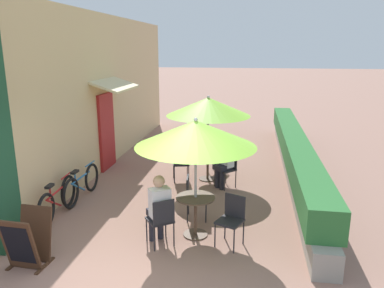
# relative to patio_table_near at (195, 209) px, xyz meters

# --- Properties ---
(ground_plane) EXTENTS (120.00, 120.00, 0.00)m
(ground_plane) POSITION_rel_patio_table_near_xyz_m (-0.65, -1.52, -0.51)
(ground_plane) COLOR #936B5B
(cafe_facade_wall) EXTENTS (0.98, 11.23, 4.20)m
(cafe_facade_wall) POSITION_rel_patio_table_near_xyz_m (-3.19, 3.97, 1.58)
(cafe_facade_wall) COLOR #D6B784
(cafe_facade_wall) RESTS_ON ground_plane
(planter_hedge) EXTENTS (0.60, 10.23, 1.01)m
(planter_hedge) POSITION_rel_patio_table_near_xyz_m (2.10, 4.00, 0.03)
(planter_hedge) COLOR gray
(planter_hedge) RESTS_ON ground_plane
(patio_table_near) EXTENTS (0.70, 0.70, 0.74)m
(patio_table_near) POSITION_rel_patio_table_near_xyz_m (0.00, 0.00, 0.00)
(patio_table_near) COLOR brown
(patio_table_near) RESTS_ON ground_plane
(patio_umbrella_near) EXTENTS (2.09, 2.09, 2.17)m
(patio_umbrella_near) POSITION_rel_patio_table_near_xyz_m (0.00, 0.00, 1.39)
(patio_umbrella_near) COLOR #B7B7BC
(patio_umbrella_near) RESTS_ON ground_plane
(cafe_chair_near_left) EXTENTS (0.56, 0.56, 0.87)m
(cafe_chair_near_left) POSITION_rel_patio_table_near_xyz_m (-0.51, -0.47, 0.01)
(cafe_chair_near_left) COLOR #232328
(cafe_chair_near_left) RESTS_ON ground_plane
(seated_patron_near_left) EXTENTS (0.49, 0.51, 1.25)m
(seated_patron_near_left) POSITION_rel_patio_table_near_xyz_m (-0.58, -0.38, 0.18)
(seated_patron_near_left) COLOR #23232D
(seated_patron_near_left) RESTS_ON ground_plane
(cafe_chair_near_right) EXTENTS (0.53, 0.53, 0.87)m
(cafe_chair_near_right) POSITION_rel_patio_table_near_xyz_m (0.66, -0.21, 0.01)
(cafe_chair_near_right) COLOR #232328
(cafe_chair_near_right) RESTS_ON ground_plane
(cafe_chair_near_back) EXTENTS (0.44, 0.44, 0.87)m
(cafe_chair_near_back) POSITION_rel_patio_table_near_xyz_m (-0.15, 0.68, 0.01)
(cafe_chair_near_back) COLOR #232328
(cafe_chair_near_back) RESTS_ON ground_plane
(patio_table_mid) EXTENTS (0.70, 0.70, 0.74)m
(patio_table_mid) POSITION_rel_patio_table_near_xyz_m (-0.14, 2.99, 0.00)
(patio_table_mid) COLOR brown
(patio_table_mid) RESTS_ON ground_plane
(patio_umbrella_mid) EXTENTS (2.09, 2.09, 2.17)m
(patio_umbrella_mid) POSITION_rel_patio_table_near_xyz_m (-0.14, 2.99, 1.39)
(patio_umbrella_mid) COLOR #B7B7BC
(patio_umbrella_mid) RESTS_ON ground_plane
(cafe_chair_mid_left) EXTENTS (0.57, 0.57, 0.87)m
(cafe_chair_mid_left) POSITION_rel_patio_table_near_xyz_m (0.40, 2.57, 0.01)
(cafe_chair_mid_left) COLOR #232328
(cafe_chair_mid_left) RESTS_ON ground_plane
(seated_patron_mid_left) EXTENTS (0.51, 0.51, 1.25)m
(seated_patron_mid_left) POSITION_rel_patio_table_near_xyz_m (0.33, 2.49, 0.18)
(seated_patron_mid_left) COLOR #23232D
(seated_patron_mid_left) RESTS_ON ground_plane
(cafe_chair_mid_right) EXTENTS (0.49, 0.49, 0.87)m
(cafe_chair_mid_right) POSITION_rel_patio_table_near_xyz_m (-0.04, 3.68, 0.01)
(cafe_chair_mid_right) COLOR #232328
(cafe_chair_mid_right) RESTS_ON ground_plane
(cafe_chair_mid_back) EXTENTS (0.49, 0.49, 0.87)m
(cafe_chair_mid_back) POSITION_rel_patio_table_near_xyz_m (-0.78, 2.73, 0.01)
(cafe_chair_mid_back) COLOR #232328
(cafe_chair_mid_back) RESTS_ON ground_plane
(coffee_cup_mid) EXTENTS (0.07, 0.07, 0.09)m
(coffee_cup_mid) POSITION_rel_patio_table_near_xyz_m (-0.16, 2.93, 0.28)
(coffee_cup_mid) COLOR #232328
(coffee_cup_mid) RESTS_ON patio_table_mid
(bicycle_leaning) EXTENTS (0.18, 1.69, 0.77)m
(bicycle_leaning) POSITION_rel_patio_table_near_xyz_m (-2.85, 0.35, -0.15)
(bicycle_leaning) COLOR black
(bicycle_leaning) RESTS_ON ground_plane
(bicycle_second) EXTENTS (0.10, 1.68, 0.75)m
(bicycle_second) POSITION_rel_patio_table_near_xyz_m (-2.77, 1.26, -0.16)
(bicycle_second) COLOR black
(bicycle_second) RESTS_ON ground_plane
(menu_board) EXTENTS (0.58, 0.66, 0.88)m
(menu_board) POSITION_rel_patio_table_near_xyz_m (-2.41, -1.36, -0.08)
(menu_board) COLOR #422819
(menu_board) RESTS_ON ground_plane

